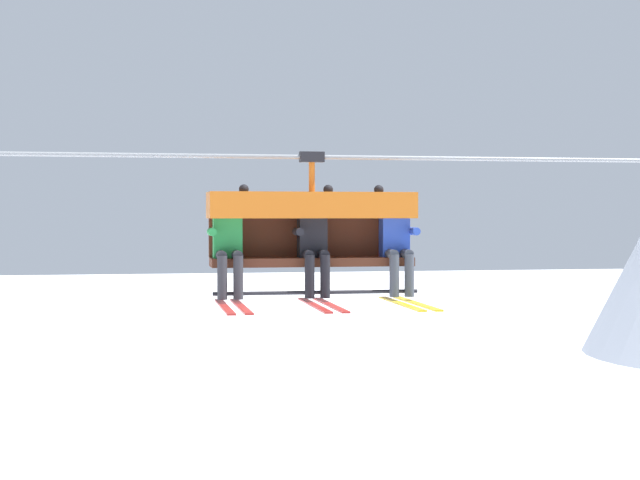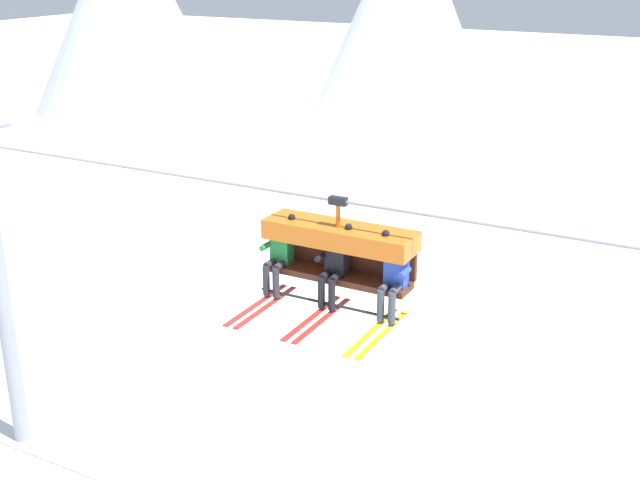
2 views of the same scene
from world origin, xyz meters
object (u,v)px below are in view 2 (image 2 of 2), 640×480
object	(u,v)px
skier_blue	(393,277)
skier_green	(278,254)
chairlift_chair	(340,244)
skier_black	(334,265)

from	to	relation	value
skier_blue	skier_green	bearing A→B (deg)	180.00
skier_green	skier_blue	distance (m)	1.94
chairlift_chair	skier_green	distance (m)	1.03
skier_green	skier_blue	xyz separation A→B (m)	(1.94, 0.00, 0.00)
chairlift_chair	skier_green	bearing A→B (deg)	-167.50
skier_black	skier_blue	bearing A→B (deg)	0.00
skier_green	chairlift_chair	bearing A→B (deg)	12.50
chairlift_chair	skier_green	size ratio (longest dim) A/B	1.39
chairlift_chair	skier_black	size ratio (longest dim) A/B	1.39
skier_green	skier_black	xyz separation A→B (m)	(0.97, 0.00, 0.00)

